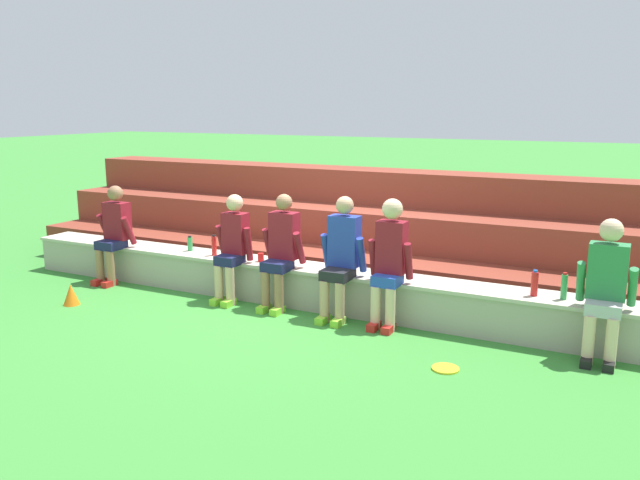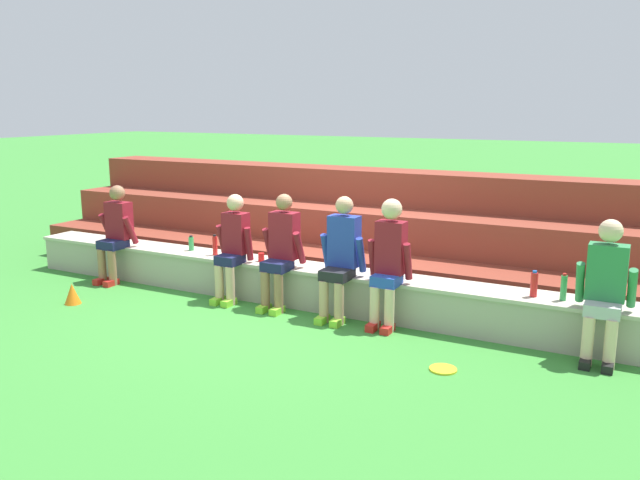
% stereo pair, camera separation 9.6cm
% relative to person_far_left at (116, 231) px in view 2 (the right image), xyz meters
% --- Properties ---
extents(ground_plane, '(80.00, 80.00, 0.00)m').
position_rel_person_far_left_xyz_m(ground_plane, '(2.66, 0.02, -0.71)').
color(ground_plane, '#388433').
extents(stone_seating_wall, '(8.29, 0.53, 0.49)m').
position_rel_person_far_left_xyz_m(stone_seating_wall, '(2.66, 0.27, -0.45)').
color(stone_seating_wall, '#A8A08E').
rests_on(stone_seating_wall, ground).
extents(brick_bleachers, '(9.67, 2.07, 1.49)m').
position_rel_person_far_left_xyz_m(brick_bleachers, '(2.66, 1.96, -0.14)').
color(brick_bleachers, brown).
rests_on(brick_bleachers, ground).
extents(person_far_left, '(0.53, 0.53, 1.34)m').
position_rel_person_far_left_xyz_m(person_far_left, '(0.00, 0.00, 0.00)').
color(person_far_left, '#996B4C').
rests_on(person_far_left, ground).
extents(person_left_of_center, '(0.48, 0.53, 1.34)m').
position_rel_person_far_left_xyz_m(person_left_of_center, '(1.97, 0.01, -0.00)').
color(person_left_of_center, '#DBAD89').
rests_on(person_left_of_center, ground).
extents(person_center, '(0.52, 0.56, 1.38)m').
position_rel_person_far_left_xyz_m(person_center, '(2.65, 0.04, 0.02)').
color(person_center, '#996B4C').
rests_on(person_center, ground).
extents(person_right_of_center, '(0.53, 0.58, 1.41)m').
position_rel_person_far_left_xyz_m(person_right_of_center, '(3.46, 0.01, 0.03)').
color(person_right_of_center, tan).
rests_on(person_right_of_center, ground).
extents(person_far_right, '(0.49, 0.49, 1.43)m').
position_rel_person_far_left_xyz_m(person_far_right, '(4.05, -0.00, 0.05)').
color(person_far_right, beige).
rests_on(person_far_right, ground).
extents(person_rightmost_edge, '(0.54, 0.52, 1.38)m').
position_rel_person_far_left_xyz_m(person_rightmost_edge, '(6.24, 0.01, 0.02)').
color(person_rightmost_edge, beige).
rests_on(person_rightmost_edge, ground).
extents(water_bottle_center_gap, '(0.06, 0.06, 0.28)m').
position_rel_person_far_left_xyz_m(water_bottle_center_gap, '(5.85, 0.23, -0.09)').
color(water_bottle_center_gap, green).
rests_on(water_bottle_center_gap, stone_seating_wall).
extents(water_bottle_near_right, '(0.06, 0.06, 0.27)m').
position_rel_person_far_left_xyz_m(water_bottle_near_right, '(1.52, 0.23, -0.09)').
color(water_bottle_near_right, red).
rests_on(water_bottle_near_right, stone_seating_wall).
extents(water_bottle_mid_right, '(0.07, 0.07, 0.20)m').
position_rel_person_far_left_xyz_m(water_bottle_mid_right, '(1.07, 0.31, -0.13)').
color(water_bottle_mid_right, green).
rests_on(water_bottle_mid_right, stone_seating_wall).
extents(water_bottle_mid_left, '(0.07, 0.07, 0.27)m').
position_rel_person_far_left_xyz_m(water_bottle_mid_left, '(5.56, 0.23, -0.09)').
color(water_bottle_mid_left, red).
rests_on(water_bottle_mid_left, stone_seating_wall).
extents(plastic_cup_right_end, '(0.08, 0.08, 0.11)m').
position_rel_person_far_left_xyz_m(plastic_cup_right_end, '(2.25, 0.22, -0.17)').
color(plastic_cup_right_end, red).
rests_on(plastic_cup_right_end, stone_seating_wall).
extents(frisbee, '(0.26, 0.26, 0.02)m').
position_rel_person_far_left_xyz_m(frisbee, '(4.98, -0.91, -0.70)').
color(frisbee, yellow).
rests_on(frisbee, ground).
extents(sports_cone, '(0.20, 0.20, 0.26)m').
position_rel_person_far_left_xyz_m(sports_cone, '(0.29, -1.06, -0.58)').
color(sports_cone, orange).
rests_on(sports_cone, ground).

